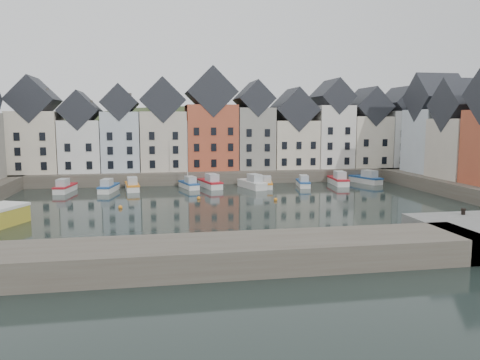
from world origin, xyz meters
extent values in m
plane|color=black|center=(0.00, 0.00, 0.00)|extent=(260.00, 260.00, 0.00)
cube|color=#4F473D|center=(0.00, 30.00, 1.00)|extent=(90.00, 16.00, 2.00)
cube|color=#4F473D|center=(-10.00, -22.00, 1.00)|extent=(50.00, 6.00, 2.00)
ellipsoid|color=#273319|center=(0.00, 56.00, -18.00)|extent=(153.60, 70.40, 64.00)
sphere|color=#1D2F15|center=(-13.94, 50.93, 8.70)|extent=(5.77, 5.77, 5.77)
sphere|color=#1D2F15|center=(24.86, 60.75, 8.12)|extent=(5.27, 5.27, 5.27)
sphere|color=#1D2F15|center=(31.82, 54.20, 7.88)|extent=(5.07, 5.07, 5.07)
sphere|color=#1D2F15|center=(14.28, 55.19, 7.82)|extent=(5.01, 5.01, 5.01)
sphere|color=#1D2F15|center=(-37.67, 56.61, 6.57)|extent=(3.94, 3.94, 3.94)
sphere|color=#1D2F15|center=(28.33, 60.25, 8.05)|extent=(5.21, 5.21, 5.21)
sphere|color=#1D2F15|center=(1.99, 58.64, 8.32)|extent=(5.45, 5.45, 5.45)
sphere|color=#1D2F15|center=(37.80, 48.31, 7.21)|extent=(4.49, 4.49, 4.49)
cube|color=beige|center=(-29.17, 28.00, 7.04)|extent=(7.67, 8.00, 10.07)
cube|color=#212229|center=(-29.17, 28.00, 13.97)|extent=(7.67, 8.16, 7.67)
cube|color=white|center=(-21.90, 28.00, 6.30)|extent=(6.56, 8.00, 8.61)
cube|color=#212229|center=(-21.90, 28.00, 12.23)|extent=(6.56, 8.16, 6.56)
cube|color=silver|center=(-15.37, 28.00, 7.01)|extent=(6.20, 8.00, 10.02)
cube|color=#212229|center=(-15.37, 28.00, 13.55)|extent=(6.20, 8.16, 6.20)
cube|color=beige|center=(-8.27, 28.00, 7.04)|extent=(7.70, 8.00, 10.08)
cube|color=#212229|center=(-8.27, 28.00, 13.98)|extent=(7.70, 8.16, 7.70)
cube|color=#B64F34|center=(0.07, 28.00, 7.64)|extent=(8.69, 8.00, 11.28)
cube|color=#212229|center=(0.07, 28.00, 15.43)|extent=(8.69, 8.16, 8.69)
cube|color=gray|center=(7.78, 28.00, 7.39)|extent=(6.43, 8.00, 10.78)
cube|color=#212229|center=(7.78, 28.00, 14.37)|extent=(6.43, 8.16, 6.43)
cube|color=beige|center=(15.08, 28.00, 6.28)|extent=(7.88, 8.00, 8.56)
cube|color=#212229|center=(15.08, 28.00, 12.51)|extent=(7.88, 8.16, 7.88)
cube|color=silver|center=(22.42, 28.00, 7.64)|extent=(6.50, 8.00, 11.27)
cube|color=#212229|center=(22.42, 28.00, 14.88)|extent=(6.50, 8.16, 6.50)
cube|color=beige|center=(29.43, 28.00, 6.66)|extent=(7.23, 8.00, 9.32)
cube|color=#212229|center=(29.43, 28.00, 13.11)|extent=(7.23, 8.16, 7.23)
cube|color=white|center=(36.28, 28.00, 7.16)|extent=(6.18, 8.00, 10.32)
cube|color=#212229|center=(36.28, 28.00, 13.85)|extent=(6.18, 8.16, 6.18)
cube|color=silver|center=(36.00, 16.26, 7.19)|extent=(7.47, 8.00, 10.38)
cube|color=#212229|center=(36.00, 16.26, 14.36)|extent=(7.62, 8.00, 8.00)
cube|color=beige|center=(36.00, 8.26, 6.44)|extent=(8.14, 8.00, 8.89)
cube|color=#212229|center=(36.00, 8.26, 12.87)|extent=(8.30, 8.00, 8.00)
sphere|color=orange|center=(-4.00, 8.00, 0.15)|extent=(0.50, 0.50, 0.50)
sphere|color=orange|center=(6.00, 5.00, 0.15)|extent=(0.50, 0.50, 0.50)
sphere|color=orange|center=(-14.00, 3.00, 0.15)|extent=(0.50, 0.50, 0.50)
cube|color=silver|center=(-23.07, 18.04, 0.34)|extent=(2.60, 6.02, 1.07)
cube|color=#B11923|center=(-23.07, 18.04, 0.92)|extent=(2.72, 6.15, 0.24)
cube|color=#A8AEB1|center=(-23.21, 17.18, 1.51)|extent=(1.69, 2.51, 1.17)
cube|color=silver|center=(-16.69, 17.20, 0.33)|extent=(2.79, 5.92, 1.04)
cube|color=#1E498A|center=(-16.69, 17.20, 0.90)|extent=(2.91, 6.05, 0.24)
cube|color=#A8AEB1|center=(-16.86, 16.36, 1.47)|extent=(1.75, 2.49, 1.14)
cube|color=silver|center=(-13.31, 18.11, 0.35)|extent=(2.43, 6.12, 1.09)
cube|color=orange|center=(-13.31, 18.11, 0.94)|extent=(2.55, 6.25, 0.25)
cube|color=#A8AEB1|center=(-13.21, 17.22, 1.54)|extent=(1.65, 2.52, 1.19)
cube|color=silver|center=(-4.59, 18.64, 0.32)|extent=(2.98, 5.77, 1.01)
cube|color=#1E498A|center=(-4.59, 18.64, 0.88)|extent=(3.10, 5.90, 0.23)
cube|color=#A8AEB1|center=(-4.38, 17.84, 1.43)|extent=(1.80, 2.46, 1.11)
cylinder|color=silver|center=(-4.72, 19.18, 5.53)|extent=(0.13, 0.13, 10.15)
cube|color=silver|center=(-1.22, 18.80, 0.38)|extent=(3.41, 6.74, 1.18)
cube|color=#B11923|center=(-1.22, 18.80, 1.02)|extent=(3.55, 6.89, 0.27)
cube|color=#A8AEB1|center=(-0.99, 17.85, 1.67)|extent=(2.08, 2.87, 1.29)
cube|color=silver|center=(5.22, 16.93, 0.38)|extent=(3.60, 6.79, 1.19)
cube|color=silver|center=(5.22, 16.93, 1.03)|extent=(3.74, 6.95, 0.27)
cube|color=#A8AEB1|center=(5.48, 15.99, 1.68)|extent=(2.15, 2.91, 1.30)
cube|color=silver|center=(7.69, 17.21, 0.31)|extent=(2.57, 5.58, 0.99)
cube|color=orange|center=(7.69, 17.21, 0.85)|extent=(2.68, 5.70, 0.22)
cube|color=#A8AEB1|center=(7.54, 16.42, 1.39)|extent=(1.63, 2.34, 1.08)
cube|color=silver|center=(13.77, 17.32, 0.32)|extent=(2.52, 5.64, 1.00)
cube|color=#1E498A|center=(13.77, 17.32, 0.86)|extent=(2.63, 5.76, 0.23)
cube|color=#A8AEB1|center=(13.64, 16.52, 1.41)|extent=(1.62, 2.36, 1.09)
cube|color=silver|center=(20.23, 18.48, 0.38)|extent=(2.66, 6.68, 1.19)
cube|color=#B11923|center=(20.23, 18.48, 1.03)|extent=(2.78, 6.83, 0.27)
cube|color=#A8AEB1|center=(20.12, 17.51, 1.68)|extent=(1.80, 2.75, 1.30)
cube|color=silver|center=(25.50, 19.37, 0.37)|extent=(3.80, 6.67, 1.17)
cube|color=#1E498A|center=(25.50, 19.37, 1.01)|extent=(3.94, 6.83, 0.27)
cube|color=#A8AEB1|center=(25.80, 18.45, 1.65)|extent=(2.21, 2.89, 1.28)
cylinder|color=black|center=(18.33, -16.50, 2.25)|extent=(0.36, 0.36, 0.50)
cylinder|color=black|center=(18.33, -16.50, 2.52)|extent=(0.48, 0.48, 0.08)
camera|label=1|loc=(-9.56, -54.68, 10.72)|focal=35.00mm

